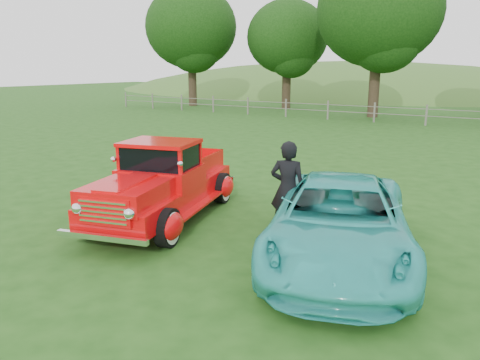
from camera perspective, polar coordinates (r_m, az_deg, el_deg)
The scene contains 9 objects.
ground at distance 9.05m, azimuth -6.22°, elevation -8.08°, with size 140.00×140.00×0.00m, color #1D4813.
distant_hills at distance 67.15m, azimuth 24.01°, elevation 5.80°, with size 116.00×60.00×18.00m.
fence_line at distance 29.17m, azimuth 21.76°, elevation 7.36°, with size 48.00×0.12×1.20m.
tree_far_west at distance 41.33m, azimuth -5.98°, elevation 18.01°, with size 7.60×7.60×9.93m.
tree_mid_west at distance 38.69m, azimuth 5.81°, elevation 16.92°, with size 6.40×6.40×8.46m.
tree_near_west at distance 33.07m, azimuth 16.61°, elevation 19.18°, with size 8.00×8.00×10.42m.
red_pickup at distance 10.51m, azimuth -9.39°, elevation -0.52°, with size 3.13×5.26×1.78m.
teal_sedan at distance 8.34m, azimuth 12.01°, elevation -5.02°, with size 2.37×5.14×1.43m, color #2CB3AC.
man at distance 9.36m, azimuth 5.83°, elevation -1.08°, with size 0.71×0.46×1.94m, color black.
Camera 1 is at (5.26, -6.56, 3.35)m, focal length 35.00 mm.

